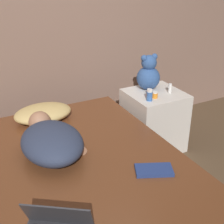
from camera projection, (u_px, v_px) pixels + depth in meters
The scene contains 12 objects.
ground_plane at pixel (86, 214), 2.33m from camera, with size 12.00×12.00×0.00m, color brown.
wall_back at pixel (26, 12), 2.73m from camera, with size 8.00×0.06×2.60m.
bed at pixel (85, 188), 2.22m from camera, with size 1.32×1.84×0.49m.
nightstand at pixel (154, 121), 3.06m from camera, with size 0.51×0.49×0.59m.
pillow at pixel (43, 113), 2.62m from camera, with size 0.48×0.34×0.12m.
person_lying at pixel (51, 140), 2.15m from camera, with size 0.44×0.73×0.20m.
teddy_bear at pixel (148, 74), 2.95m from camera, with size 0.22×0.22×0.34m.
bottle_blue at pixel (150, 95), 2.74m from camera, with size 0.05×0.05×0.11m.
bottle_red at pixel (149, 92), 2.87m from camera, with size 0.04×0.04×0.06m.
bottle_white at pixel (170, 88), 2.91m from camera, with size 0.03×0.03×0.09m.
bottle_orange at pixel (155, 95), 2.80m from camera, with size 0.05×0.05×0.06m.
book at pixel (154, 170), 1.98m from camera, with size 0.27×0.21×0.02m.
Camera 1 is at (-0.64, -1.66, 1.69)m, focal length 50.00 mm.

